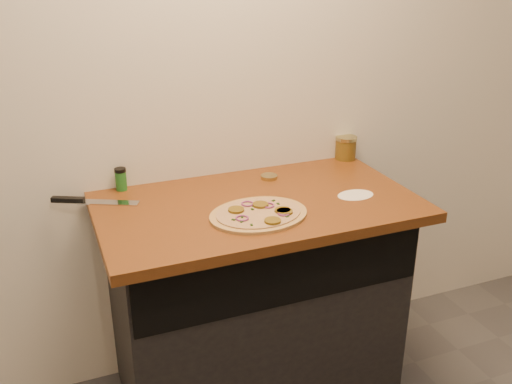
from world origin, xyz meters
name	(u,v)px	position (x,y,z in m)	size (l,w,h in m)	color
cabinet	(255,302)	(0.00, 1.45, 0.43)	(1.10, 0.60, 0.86)	black
countertop	(257,206)	(0.00, 1.42, 0.88)	(1.20, 0.70, 0.04)	brown
pizza	(259,214)	(-0.04, 1.29, 0.91)	(0.38, 0.38, 0.02)	tan
chefs_knife	(87,201)	(-0.60, 1.64, 0.91)	(0.31, 0.18, 0.02)	#B7BAC1
mason_jar_lid	(269,177)	(0.13, 1.62, 0.91)	(0.07, 0.07, 0.01)	tan
salsa_jar	(346,148)	(0.55, 1.72, 0.95)	(0.10, 0.10, 0.11)	maroon
spice_shaker	(121,179)	(-0.46, 1.72, 0.95)	(0.05, 0.05, 0.09)	#206724
flour_spill	(355,195)	(0.37, 1.33, 0.90)	(0.15, 0.15, 0.00)	silver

